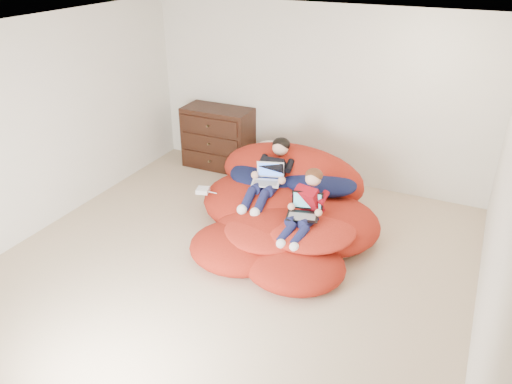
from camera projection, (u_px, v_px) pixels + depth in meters
name	position (u px, v px, depth m)	size (l,w,h in m)	color
room_shell	(235.00, 244.00, 5.52)	(5.10, 5.10, 2.77)	#C2AB8A
dresser	(218.00, 138.00, 7.75)	(1.06, 0.59, 0.95)	black
beanbag_pile	(285.00, 209.00, 6.15)	(2.35, 2.45, 0.92)	#B02213
cream_pillow	(271.00, 152.00, 6.85)	(0.49, 0.31, 0.31)	#EFE6CF
older_boy	(271.00, 172.00, 6.19)	(0.33, 1.12, 0.64)	black
younger_boy	(306.00, 204.00, 5.54)	(0.33, 0.90, 0.63)	maroon
laptop_white	(268.00, 177.00, 6.12)	(0.39, 0.39, 0.24)	white
laptop_black	(305.00, 209.00, 5.54)	(0.40, 0.37, 0.26)	black
power_adapter	(203.00, 190.00, 6.25)	(0.15, 0.15, 0.06)	white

